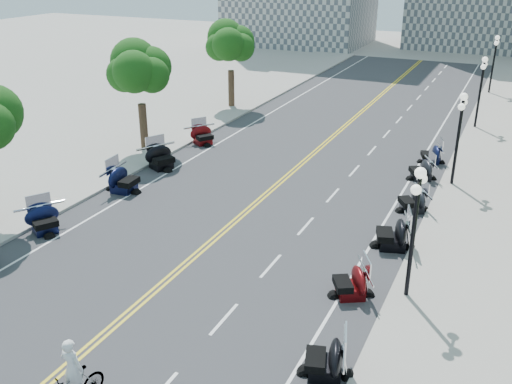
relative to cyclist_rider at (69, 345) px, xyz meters
The scene contains 39 objects.
ground 5.87m from the cyclist_rider, 104.89° to the left, with size 160.00×160.00×0.00m, color gray.
road 15.51m from the cyclist_rider, 95.27° to the left, with size 16.00×90.00×0.01m, color #333335.
centerline_yellow_a 15.52m from the cyclist_rider, 95.71° to the left, with size 0.12×90.00×0.00m, color yellow.
centerline_yellow_b 15.50m from the cyclist_rider, 94.82° to the left, with size 0.12×90.00×0.00m, color yellow.
edge_line_north 16.23m from the cyclist_rider, 71.95° to the left, with size 0.12×90.00×0.00m, color white.
edge_line_south 17.31m from the cyclist_rider, 117.03° to the left, with size 0.12×90.00×0.00m, color white.
lane_dash_6 5.97m from the cyclist_rider, 71.37° to the left, with size 0.12×2.00×0.00m, color white.
lane_dash_7 9.70m from the cyclist_rider, 79.12° to the left, with size 0.12×2.00×0.00m, color white.
lane_dash_8 13.58m from the cyclist_rider, 82.34° to the left, with size 0.12×2.00×0.00m, color white.
lane_dash_9 17.52m from the cyclist_rider, 84.10° to the left, with size 0.12×2.00×0.00m, color white.
lane_dash_10 21.48m from the cyclist_rider, 85.20° to the left, with size 0.12×2.00×0.00m, color white.
lane_dash_11 25.45m from the cyclist_rider, 85.96° to the left, with size 0.12×2.00×0.00m, color white.
lane_dash_12 29.43m from the cyclist_rider, 86.51° to the left, with size 0.12×2.00×0.00m, color white.
lane_dash_13 33.42m from the cyclist_rider, 86.93° to the left, with size 0.12×2.00×0.00m, color white.
lane_dash_14 37.41m from the cyclist_rider, 87.25° to the left, with size 0.12×2.00×0.00m, color white.
lane_dash_15 41.40m from the cyclist_rider, 87.52° to the left, with size 0.12×2.00×0.00m, color white.
lane_dash_16 45.39m from the cyclist_rider, 87.74° to the left, with size 0.12×2.00×0.00m, color white.
lane_dash_17 49.38m from the cyclist_rider, 87.92° to the left, with size 0.12×2.00×0.00m, color white.
lane_dash_18 53.38m from the cyclist_rider, 88.08° to the left, with size 0.12×2.00×0.00m, color white.
lane_dash_19 57.37m from the cyclist_rider, 88.21° to the left, with size 0.12×2.00×0.00m, color white.
sidewalk_north 17.91m from the cyclist_rider, 59.30° to the left, with size 5.00×90.00×0.15m, color #9E9991.
sidewalk_south 19.50m from the cyclist_rider, 127.89° to the left, with size 5.00×90.00×0.15m, color #9E9991.
street_lamp_2 11.77m from the cyclist_rider, 52.32° to the left, with size 0.50×1.20×4.90m, color black, non-canonical shape.
street_lamp_3 22.49m from the cyclist_rider, 71.36° to the left, with size 0.50×1.20×4.90m, color black, non-canonical shape.
street_lamp_4 34.08m from the cyclist_rider, 77.82° to the left, with size 0.50×1.20×4.90m, color black, non-canonical shape.
street_lamp_5 45.88m from the cyclist_rider, 80.98° to the left, with size 0.50×1.20×4.90m, color black, non-canonical shape.
tree_3 22.59m from the cyclist_rider, 120.58° to the left, with size 4.80×4.80×9.20m, color #235619, non-canonical shape.
tree_4 33.43m from the cyclist_rider, 110.03° to the left, with size 4.80×4.80×9.20m, color #235619, non-canonical shape.
motorcycle_n_5 7.28m from the cyclist_rider, 35.14° to the left, with size 1.88×1.88×1.32m, color black, non-canonical shape.
motorcycle_n_6 10.17m from the cyclist_rider, 58.24° to the left, with size 1.86×1.86×1.30m, color #590A0C, non-canonical shape.
motorcycle_n_7 14.26m from the cyclist_rider, 65.68° to the left, with size 2.10×2.10×1.47m, color black, non-canonical shape.
motorcycle_n_8 18.12m from the cyclist_rider, 70.98° to the left, with size 1.83×1.83×1.28m, color black, non-canonical shape.
motorcycle_n_9 22.29m from the cyclist_rider, 75.67° to the left, with size 1.83×1.83×1.28m, color black, non-canonical shape.
motorcycle_n_10 25.24m from the cyclist_rider, 77.30° to the left, with size 1.77×1.77×1.24m, color black, non-canonical shape.
motorcycle_s_6 11.71m from the cyclist_rider, 138.22° to the left, with size 1.92×1.92×1.34m, color black, non-canonical shape.
motorcycle_s_7 15.61m from the cyclist_rider, 122.52° to the left, with size 2.13×2.13×1.49m, color black, non-canonical shape.
motorcycle_s_8 18.99m from the cyclist_rider, 116.84° to the left, with size 2.14×2.14×1.50m, color black, non-canonical shape.
motorcycle_s_9 23.63m from the cyclist_rider, 111.56° to the left, with size 1.92×1.92×1.35m, color #590A0C, non-canonical shape.
cyclist_rider is the anchor object (origin of this frame).
Camera 1 is at (11.17, -14.38, 11.68)m, focal length 40.00 mm.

